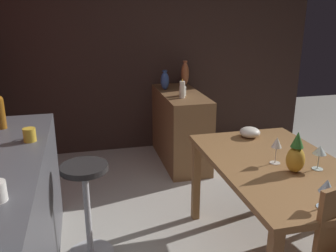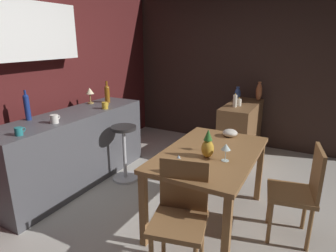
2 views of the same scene
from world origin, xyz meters
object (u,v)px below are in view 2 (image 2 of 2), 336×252
(pineapple_centerpiece, at_px, (208,146))
(cup_white, at_px, (54,119))
(cup_mustard, at_px, (105,105))
(pillar_candle_tall, at_px, (239,102))
(wine_bottle_cobalt, at_px, (27,106))
(vase_ceramic_blue, at_px, (238,94))
(counter_lamp, at_px, (90,92))
(wine_glass_left, at_px, (179,160))
(chair_by_doorway, at_px, (300,190))
(vase_copper, at_px, (259,92))
(wine_glass_center, at_px, (208,137))
(wine_bottle_amber, at_px, (107,93))
(bar_stool, at_px, (124,152))
(cup_teal, at_px, (19,131))
(chair_near_window, at_px, (180,214))
(fruit_bowl, at_px, (230,133))
(wine_glass_right, at_px, (226,148))
(dining_table, at_px, (210,160))
(sideboard_cabinet, at_px, (240,130))
(pillar_candle_short, at_px, (235,101))

(pineapple_centerpiece, height_order, cup_white, pineapple_centerpiece)
(cup_mustard, height_order, pillar_candle_tall, cup_mustard)
(wine_bottle_cobalt, bearing_deg, vase_ceramic_blue, -34.13)
(counter_lamp, bearing_deg, wine_glass_left, -119.47)
(chair_by_doorway, distance_m, vase_copper, 2.31)
(counter_lamp, distance_m, vase_ceramic_blue, 2.26)
(wine_glass_center, distance_m, cup_white, 1.65)
(wine_glass_left, xyz_separation_m, wine_bottle_amber, (1.25, 1.74, 0.18))
(bar_stool, distance_m, wine_glass_left, 1.54)
(wine_glass_center, xyz_separation_m, counter_lamp, (0.51, 1.93, 0.18))
(wine_glass_left, height_order, wine_bottle_cobalt, wine_bottle_cobalt)
(vase_ceramic_blue, bearing_deg, vase_copper, -58.71)
(bar_stool, height_order, cup_teal, cup_teal)
(wine_glass_left, xyz_separation_m, vase_ceramic_blue, (2.60, 0.23, 0.07))
(chair_near_window, height_order, wine_bottle_cobalt, wine_bottle_cobalt)
(cup_mustard, bearing_deg, wine_bottle_amber, 35.06)
(wine_glass_center, bearing_deg, fruit_bowl, -7.25)
(chair_near_window, height_order, wine_glass_right, wine_glass_right)
(cup_white, height_order, cup_teal, cup_white)
(wine_glass_left, relative_size, wine_glass_center, 0.86)
(fruit_bowl, bearing_deg, wine_bottle_cobalt, 115.47)
(chair_by_doorway, relative_size, counter_lamp, 3.96)
(pillar_candle_tall, bearing_deg, vase_copper, -18.78)
(dining_table, relative_size, fruit_bowl, 8.30)
(wine_bottle_cobalt, distance_m, cup_white, 0.38)
(fruit_bowl, xyz_separation_m, cup_mustard, (-0.15, 1.62, 0.16))
(bar_stool, distance_m, wine_glass_center, 1.36)
(wine_glass_left, xyz_separation_m, wine_glass_center, (0.56, -0.04, 0.02))
(cup_mustard, relative_size, pillar_candle_tall, 0.89)
(pineapple_centerpiece, bearing_deg, fruit_bowl, -1.43)
(dining_table, xyz_separation_m, sideboard_cabinet, (1.85, 0.16, -0.24))
(wine_glass_right, xyz_separation_m, vase_ceramic_blue, (2.18, 0.49, 0.06))
(counter_lamp, bearing_deg, cup_mustard, -110.83)
(pineapple_centerpiece, relative_size, cup_teal, 2.46)
(wine_glass_right, height_order, pineapple_centerpiece, pineapple_centerpiece)
(counter_lamp, relative_size, pillar_candle_tall, 1.75)
(cup_teal, bearing_deg, vase_ceramic_blue, -24.24)
(chair_near_window, bearing_deg, wine_bottle_cobalt, 81.93)
(pineapple_centerpiece, bearing_deg, dining_table, 7.71)
(chair_near_window, bearing_deg, dining_table, 2.76)
(dining_table, bearing_deg, pineapple_centerpiece, -172.29)
(chair_near_window, distance_m, cup_white, 1.75)
(cup_white, height_order, vase_copper, vase_copper)
(wine_bottle_cobalt, bearing_deg, counter_lamp, -1.53)
(fruit_bowl, distance_m, cup_mustard, 1.63)
(fruit_bowl, distance_m, vase_ceramic_blue, 1.57)
(wine_glass_right, relative_size, pineapple_centerpiece, 0.60)
(wine_bottle_cobalt, bearing_deg, pillar_candle_short, -40.85)
(pineapple_centerpiece, relative_size, wine_bottle_cobalt, 0.79)
(wine_glass_right, distance_m, wine_glass_center, 0.26)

